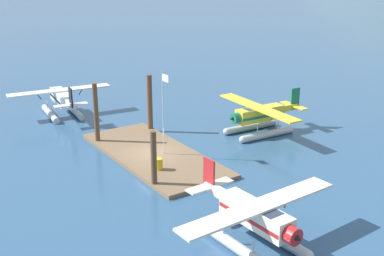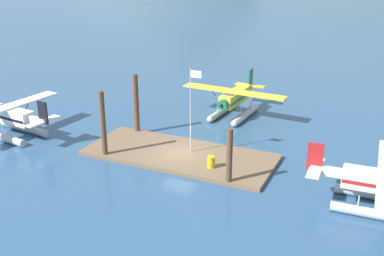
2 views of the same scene
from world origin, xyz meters
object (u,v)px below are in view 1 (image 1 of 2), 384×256
(fuel_drum, at_px, (159,164))
(seaplane_cream_stbd_aft, at_px, (256,221))
(flagpole, at_px, (164,105))
(seaplane_white_port_aft, at_px, (61,101))
(seaplane_yellow_bow_centre, at_px, (259,118))

(fuel_drum, xyz_separation_m, seaplane_cream_stbd_aft, (11.66, -0.61, 0.84))
(fuel_drum, distance_m, seaplane_cream_stbd_aft, 11.71)
(flagpole, bearing_deg, seaplane_white_port_aft, -170.15)
(fuel_drum, relative_size, seaplane_yellow_bow_centre, 0.08)
(fuel_drum, height_order, seaplane_white_port_aft, seaplane_white_port_aft)
(flagpole, distance_m, seaplane_white_port_aft, 16.55)
(seaplane_yellow_bow_centre, distance_m, seaplane_white_port_aft, 20.56)
(flagpole, xyz_separation_m, seaplane_yellow_bow_centre, (-0.18, 10.28, -2.90))
(seaplane_cream_stbd_aft, bearing_deg, flagpole, 169.67)
(seaplane_yellow_bow_centre, xyz_separation_m, seaplane_white_port_aft, (-15.87, -13.06, 0.00))
(seaplane_white_port_aft, bearing_deg, flagpole, 9.85)
(seaplane_cream_stbd_aft, bearing_deg, fuel_drum, 177.00)
(flagpole, distance_m, seaplane_cream_stbd_aft, 14.65)
(seaplane_yellow_bow_centre, bearing_deg, fuel_drum, -77.81)
(flagpole, distance_m, fuel_drum, 4.89)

